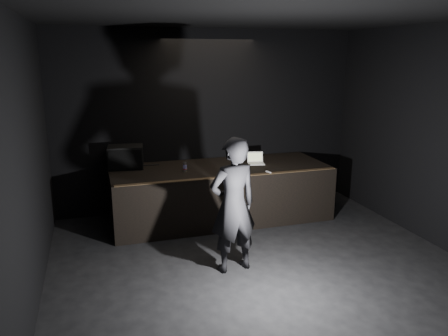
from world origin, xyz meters
TOP-DOWN VIEW (x-y plane):
  - ground at (0.00, 0.00)m, footprint 7.00×7.00m
  - room_walls at (0.00, 0.00)m, footprint 6.10×7.10m
  - stage_riser at (0.00, 2.73)m, footprint 4.00×1.50m
  - riser_lip at (0.00, 2.02)m, footprint 3.92×0.10m
  - stage_monitor at (-1.67, 3.15)m, footprint 0.67×0.52m
  - cable at (-1.55, 3.21)m, footprint 1.00×0.04m
  - laptop at (0.72, 2.79)m, footprint 0.35×0.33m
  - beer_can at (-0.69, 2.59)m, footprint 0.07×0.07m
  - plastic_cup at (0.42, 2.87)m, footprint 0.07×0.07m
  - wii_remote at (0.69, 2.08)m, footprint 0.05×0.14m
  - person at (-0.41, 0.70)m, footprint 0.78×0.58m

SIDE VIEW (x-z plane):
  - ground at x=0.00m, z-range 0.00..0.00m
  - stage_riser at x=0.00m, z-range 0.00..1.00m
  - person at x=-0.41m, z-range 0.00..1.95m
  - riser_lip at x=0.00m, z-range 1.00..1.01m
  - cable at x=-1.55m, z-range 1.00..1.02m
  - wii_remote at x=0.69m, z-range 1.00..1.03m
  - plastic_cup at x=0.42m, z-range 1.00..1.09m
  - laptop at x=0.72m, z-range 0.95..1.16m
  - beer_can at x=-0.69m, z-range 1.00..1.17m
  - stage_monitor at x=-1.67m, z-range 1.00..1.41m
  - room_walls at x=0.00m, z-range 0.26..3.78m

